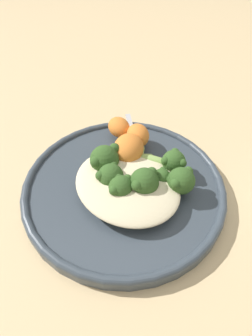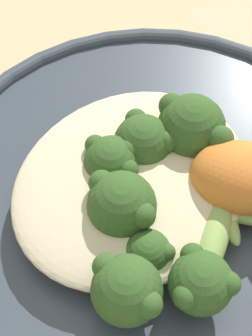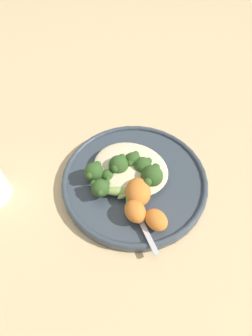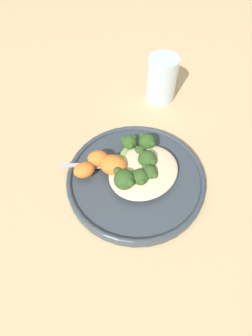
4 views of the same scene
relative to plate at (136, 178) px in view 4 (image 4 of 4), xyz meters
The scene contains 15 objects.
ground_plane 0.02m from the plate, 108.52° to the right, with size 4.00×4.00×0.00m, color #D6B784.
plate is the anchor object (origin of this frame).
quinoa_mound 0.03m from the plate, 148.94° to the left, with size 0.16×0.13×0.02m, color beige.
broccoli_stalk_0 0.04m from the plate, ahead, with size 0.07×0.10×0.04m.
broccoli_stalk_1 0.03m from the plate, 48.23° to the left, with size 0.04×0.09×0.04m.
broccoli_stalk_2 0.03m from the plate, 141.89° to the left, with size 0.06×0.12×0.03m.
broccoli_stalk_3 0.04m from the plate, 162.83° to the right, with size 0.08×0.08×0.04m.
broccoli_stalk_4 0.05m from the plate, 127.24° to the right, with size 0.09×0.04×0.03m.
broccoli_stalk_5 0.08m from the plate, 146.60° to the right, with size 0.12×0.04×0.04m.
broccoli_stalk_6 0.07m from the plate, 116.03° to the right, with size 0.09×0.06×0.04m.
sweet_potato_chunk_0 0.11m from the plate, 43.31° to the right, with size 0.04×0.04×0.03m, color orange.
sweet_potato_chunk_1 0.06m from the plate, 56.40° to the right, with size 0.06×0.05×0.04m, color orange.
sweet_potato_chunk_2 0.09m from the plate, 63.18° to the right, with size 0.05×0.04×0.03m, color orange.
spoon 0.10m from the plate, 57.86° to the right, with size 0.09×0.08×0.01m.
water_glass 0.29m from the plate, 146.50° to the right, with size 0.08×0.08×0.12m, color silver.
Camera 4 is at (0.23, 0.24, 0.48)m, focal length 28.00 mm.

